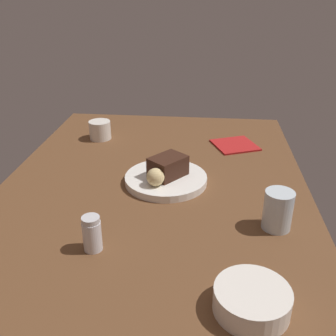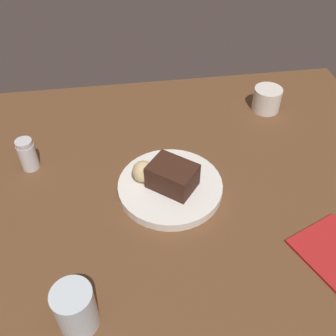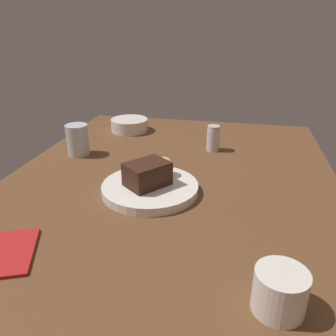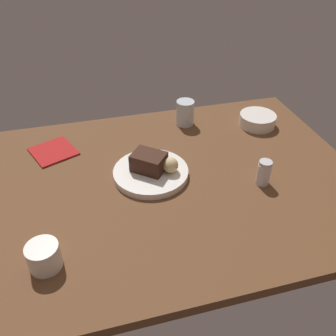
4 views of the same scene
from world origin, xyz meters
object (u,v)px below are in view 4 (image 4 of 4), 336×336
Objects in this scene: salt_shaker at (264,173)px; water_glass at (185,113)px; chocolate_cake_slice at (149,162)px; side_bowl at (257,120)px; folded_napkin at (53,151)px; dessert_plate at (151,173)px; bread_roll at (170,165)px; coffee_cup at (44,256)px.

salt_shaker is 0.85× the size of water_glass.
water_glass reaches higher than chocolate_cake_slice.
side_bowl is (25.47, -7.83, -2.39)cm from water_glass.
salt_shaker is 0.59× the size of folded_napkin.
side_bowl is at bearing 23.44° from dessert_plate.
chocolate_cake_slice is at bearing 158.19° from salt_shaker.
dessert_plate is at bearing 158.76° from salt_shaker.
salt_shaker is 40.91cm from water_glass.
bread_roll is at bearing -114.82° from water_glass.
dessert_plate is at bearing 40.99° from coffee_cup.
side_bowl is (44.95, 18.79, -2.59)cm from chocolate_cake_slice.
chocolate_cake_slice is at bearing 155.69° from bread_roll.
water_glass reaches higher than folded_napkin.
water_glass is (-11.83, 39.15, 0.72)cm from salt_shaker.
salt_shaker is (31.31, -12.53, -0.93)cm from chocolate_cake_slice.
coffee_cup is (-49.59, -53.65, -1.40)cm from water_glass.
chocolate_cake_slice reaches higher than bread_roll.
side_bowl is (39.02, 21.47, -2.20)cm from bread_roll.
dessert_plate is 33.36cm from water_glass.
chocolate_cake_slice is at bearing 41.91° from coffee_cup.
dessert_plate is at bearing -156.56° from side_bowl.
water_glass is (13.55, 29.30, 0.19)cm from bread_roll.
coffee_cup is 47.12cm from folded_napkin.
dessert_plate is at bearing -35.71° from folded_napkin.
side_bowl reaches higher than folded_napkin.
coffee_cup is (-61.43, -14.50, -0.67)cm from salt_shaker.
water_glass reaches higher than dessert_plate.
coffee_cup is (-75.06, -45.82, 0.99)cm from side_bowl.
side_bowl is (13.64, 31.32, -1.66)cm from salt_shaker.
side_bowl is at bearing 22.69° from chocolate_cake_slice.
folded_napkin is (-28.49, 20.48, -0.71)cm from dessert_plate.
bread_roll reaches higher than dessert_plate.
coffee_cup is at bearing -139.01° from dessert_plate.
side_bowl is at bearing -0.92° from folded_napkin.
coffee_cup is 0.56× the size of folded_napkin.
side_bowl is 87.95cm from coffee_cup.
bread_roll is at bearing -151.18° from side_bowl.
salt_shaker is 63.12cm from coffee_cup.
coffee_cup is at bearing -132.75° from water_glass.
salt_shaker reaches higher than bread_roll.
bread_roll is at bearing 158.78° from salt_shaker.
dessert_plate is 1.70× the size of folded_napkin.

